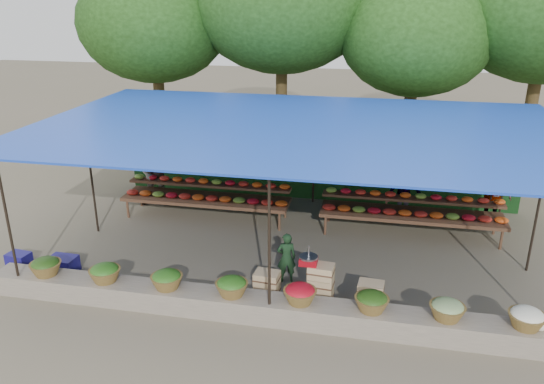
% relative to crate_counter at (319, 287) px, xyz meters
% --- Properties ---
extents(ground, '(60.00, 60.00, 0.00)m').
position_rel_crate_counter_xyz_m(ground, '(-0.75, 2.04, -0.31)').
color(ground, '#69634E').
rests_on(ground, ground).
extents(stone_curb, '(10.60, 0.55, 0.40)m').
position_rel_crate_counter_xyz_m(stone_curb, '(-0.75, -0.71, -0.11)').
color(stone_curb, '#6E6458').
rests_on(stone_curb, ground).
extents(stall_canopy, '(10.80, 6.60, 2.82)m').
position_rel_crate_counter_xyz_m(stall_canopy, '(-0.75, 2.11, 2.36)').
color(stall_canopy, black).
rests_on(stall_canopy, ground).
extents(produce_baskets, '(8.98, 0.58, 0.34)m').
position_rel_crate_counter_xyz_m(produce_baskets, '(-0.85, -0.71, 0.25)').
color(produce_baskets, brown).
rests_on(produce_baskets, stone_curb).
extents(netting_backdrop, '(10.60, 0.06, 2.50)m').
position_rel_crate_counter_xyz_m(netting_backdrop, '(-0.75, 5.19, 0.94)').
color(netting_backdrop, '#184419').
rests_on(netting_backdrop, ground).
extents(tree_row, '(16.51, 5.50, 7.12)m').
position_rel_crate_counter_xyz_m(tree_row, '(-0.24, 8.13, 4.39)').
color(tree_row, '#3E2D16').
rests_on(tree_row, ground).
extents(fruit_table_left, '(4.21, 0.95, 0.93)m').
position_rel_crate_counter_xyz_m(fruit_table_left, '(-3.24, 3.40, 0.30)').
color(fruit_table_left, '#4D311F').
rests_on(fruit_table_left, ground).
extents(fruit_table_right, '(4.21, 0.95, 0.93)m').
position_rel_crate_counter_xyz_m(fruit_table_right, '(1.76, 3.40, 0.30)').
color(fruit_table_right, '#4D311F').
rests_on(fruit_table_right, ground).
extents(crate_counter, '(2.38, 0.38, 0.77)m').
position_rel_crate_counter_xyz_m(crate_counter, '(0.00, 0.00, 0.00)').
color(crate_counter, tan).
rests_on(crate_counter, ground).
extents(weighing_scale, '(0.34, 0.34, 0.36)m').
position_rel_crate_counter_xyz_m(weighing_scale, '(-0.21, 0.00, 0.55)').
color(weighing_scale, '#B30E1A').
rests_on(weighing_scale, crate_counter).
extents(vendor_seated, '(0.43, 0.34, 1.03)m').
position_rel_crate_counter_xyz_m(vendor_seated, '(-0.72, 0.64, 0.20)').
color(vendor_seated, '#17341B').
rests_on(vendor_seated, ground).
extents(customer_left, '(1.05, 0.90, 1.88)m').
position_rel_crate_counter_xyz_m(customer_left, '(-4.77, 3.90, 0.63)').
color(customer_left, slate).
rests_on(customer_left, ground).
extents(customer_mid, '(1.16, 0.94, 1.57)m').
position_rel_crate_counter_xyz_m(customer_mid, '(1.62, 4.17, 0.47)').
color(customer_mid, slate).
rests_on(customer_mid, ground).
extents(customer_right, '(0.96, 0.68, 1.51)m').
position_rel_crate_counter_xyz_m(customer_right, '(3.67, 4.36, 0.45)').
color(customer_right, slate).
rests_on(customer_right, ground).
extents(blue_crate_front, '(0.57, 0.42, 0.33)m').
position_rel_crate_counter_xyz_m(blue_crate_front, '(-5.24, 0.08, -0.15)').
color(blue_crate_front, navy).
rests_on(blue_crate_front, ground).
extents(blue_crate_back, '(0.49, 0.38, 0.27)m').
position_rel_crate_counter_xyz_m(blue_crate_back, '(-6.31, 0.16, -0.17)').
color(blue_crate_back, navy).
rests_on(blue_crate_back, ground).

